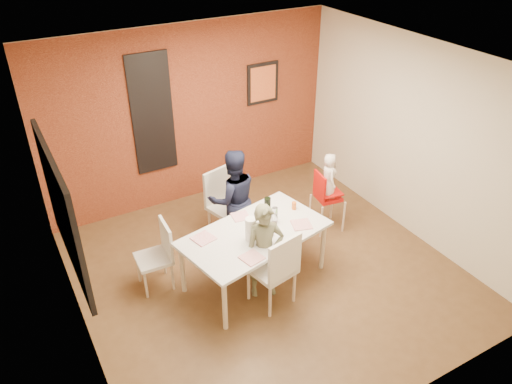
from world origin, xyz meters
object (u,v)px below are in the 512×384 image
paper_towel_roll (251,229)px  dining_table (255,236)px  chair_near (277,267)px  high_chair (326,195)px  chair_far (224,200)px  chair_left (159,252)px  child_near (265,252)px  wine_bottle (267,209)px  child_far (233,199)px  toddler (329,176)px

paper_towel_roll → dining_table: bearing=43.1°
chair_near → high_chair: bearing=-155.7°
paper_towel_roll → high_chair: bearing=21.0°
chair_near → chair_far: bearing=-104.8°
chair_near → chair_left: bearing=-55.1°
chair_near → child_near: (-0.02, 0.25, 0.06)m
chair_near → paper_towel_roll: paper_towel_roll is taller
chair_far → high_chair: size_ratio=1.09×
chair_left → wine_bottle: 1.41m
chair_far → child_near: size_ratio=0.81×
chair_left → paper_towel_roll: 1.17m
chair_near → high_chair: (1.41, 1.00, -0.01)m
chair_far → child_near: child_near is taller
chair_near → chair_left: chair_near is taller
wine_bottle → paper_towel_roll: size_ratio=1.04×
child_near → wine_bottle: 0.58m
dining_table → child_far: child_far is taller
chair_near → high_chair: 1.73m
child_near → wine_bottle: child_near is taller
chair_near → paper_towel_roll: (-0.11, 0.41, 0.31)m
dining_table → chair_left: size_ratio=2.18×
paper_towel_roll → wine_bottle: bearing=35.0°
child_far → paper_towel_roll: bearing=84.8°
dining_table → chair_left: 1.17m
toddler → chair_left: bearing=107.5°
high_chair → child_far: size_ratio=0.65×
chair_near → wine_bottle: wine_bottle is taller
child_near → child_far: 1.09m
child_near → wine_bottle: bearing=74.0°
chair_far → chair_left: size_ratio=1.14×
chair_near → paper_towel_roll: bearing=-85.7°
dining_table → wine_bottle: wine_bottle is taller
chair_left → toddler: bearing=92.5°
high_chair → toddler: toddler is taller
chair_left → high_chair: (2.45, -0.01, 0.06)m
paper_towel_roll → chair_near: bearing=-74.8°
chair_far → child_near: bearing=-110.5°
chair_left → toddler: toddler is taller
high_chair → chair_left: bearing=98.0°
chair_near → chair_far: chair_near is taller
chair_far → child_far: child_far is taller
chair_far → high_chair: (1.30, -0.58, -0.01)m
dining_table → toddler: (1.43, 0.48, 0.20)m
chair_left → child_near: bearing=56.3°
child_far → paper_towel_roll: 0.96m
chair_near → paper_towel_roll: 0.53m
child_far → high_chair: bearing=174.8°
chair_near → chair_far: 1.58m
dining_table → chair_far: size_ratio=1.91×
dining_table → child_near: 0.27m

